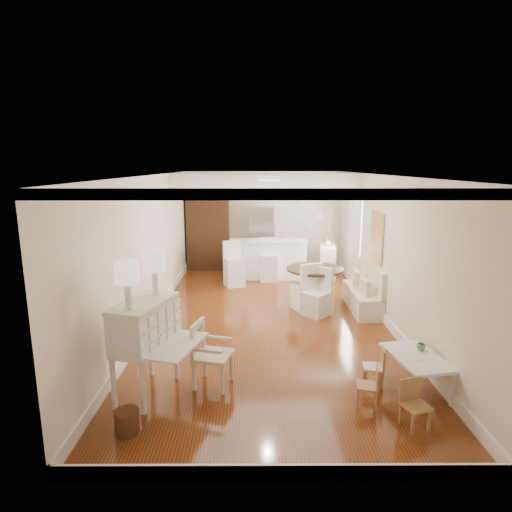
{
  "coord_description": "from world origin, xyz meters",
  "views": [
    {
      "loc": [
        -0.27,
        -8.07,
        2.99
      ],
      "look_at": [
        -0.23,
        0.3,
        1.2
      ],
      "focal_mm": 30.0,
      "sensor_mm": 36.0,
      "label": 1
    }
  ],
  "objects_px": {
    "bar_stool_left": "(234,264)",
    "bar_stool_right": "(269,260)",
    "sideboard": "(327,261)",
    "dining_table": "(314,287)",
    "wicker_basket": "(127,422)",
    "kids_chair_c": "(416,405)",
    "slip_chair_near": "(317,292)",
    "gustavian_armchair": "(213,354)",
    "slip_chair_far": "(306,285)",
    "secretary_bureau": "(146,348)",
    "breakfast_counter": "(268,259)",
    "kids_chair_a": "(368,385)",
    "fridge": "(274,238)",
    "pantry_cabinet": "(208,230)",
    "kids_table": "(415,373)",
    "kids_chair_b": "(374,366)"
  },
  "relations": [
    {
      "from": "bar_stool_left",
      "to": "bar_stool_right",
      "type": "bearing_deg",
      "value": 9.14
    },
    {
      "from": "sideboard",
      "to": "dining_table",
      "type": "bearing_deg",
      "value": -98.66
    },
    {
      "from": "wicker_basket",
      "to": "bar_stool_left",
      "type": "bearing_deg",
      "value": 81.13
    },
    {
      "from": "kids_chair_c",
      "to": "slip_chair_near",
      "type": "bearing_deg",
      "value": 81.78
    },
    {
      "from": "gustavian_armchair",
      "to": "dining_table",
      "type": "bearing_deg",
      "value": -14.08
    },
    {
      "from": "slip_chair_far",
      "to": "sideboard",
      "type": "relative_size",
      "value": 1.14
    },
    {
      "from": "wicker_basket",
      "to": "bar_stool_right",
      "type": "distance_m",
      "value": 6.79
    },
    {
      "from": "secretary_bureau",
      "to": "dining_table",
      "type": "bearing_deg",
      "value": 69.79
    },
    {
      "from": "breakfast_counter",
      "to": "gustavian_armchair",
      "type": "bearing_deg",
      "value": -99.28
    },
    {
      "from": "kids_chair_a",
      "to": "slip_chair_near",
      "type": "height_order",
      "value": "slip_chair_near"
    },
    {
      "from": "dining_table",
      "to": "breakfast_counter",
      "type": "height_order",
      "value": "breakfast_counter"
    },
    {
      "from": "slip_chair_far",
      "to": "breakfast_counter",
      "type": "height_order",
      "value": "slip_chair_far"
    },
    {
      "from": "kids_chair_a",
      "to": "slip_chair_far",
      "type": "bearing_deg",
      "value": -161.8
    },
    {
      "from": "kids_chair_a",
      "to": "bar_stool_left",
      "type": "relative_size",
      "value": 0.49
    },
    {
      "from": "kids_chair_c",
      "to": "fridge",
      "type": "distance_m",
      "value": 7.92
    },
    {
      "from": "kids_chair_a",
      "to": "fridge",
      "type": "xyz_separation_m",
      "value": [
        -0.86,
        7.31,
        0.63
      ]
    },
    {
      "from": "gustavian_armchair",
      "to": "breakfast_counter",
      "type": "relative_size",
      "value": 0.44
    },
    {
      "from": "slip_chair_near",
      "to": "bar_stool_left",
      "type": "xyz_separation_m",
      "value": [
        -1.76,
        2.16,
        0.08
      ]
    },
    {
      "from": "wicker_basket",
      "to": "slip_chair_far",
      "type": "distance_m",
      "value": 4.97
    },
    {
      "from": "pantry_cabinet",
      "to": "fridge",
      "type": "xyz_separation_m",
      "value": [
        1.9,
        -0.03,
        -0.25
      ]
    },
    {
      "from": "bar_stool_left",
      "to": "sideboard",
      "type": "bearing_deg",
      "value": 0.44
    },
    {
      "from": "wicker_basket",
      "to": "sideboard",
      "type": "distance_m",
      "value": 7.75
    },
    {
      "from": "breakfast_counter",
      "to": "pantry_cabinet",
      "type": "bearing_deg",
      "value": 147.57
    },
    {
      "from": "kids_chair_c",
      "to": "kids_table",
      "type": "bearing_deg",
      "value": 52.55
    },
    {
      "from": "fridge",
      "to": "secretary_bureau",
      "type": "bearing_deg",
      "value": -105.86
    },
    {
      "from": "wicker_basket",
      "to": "fridge",
      "type": "relative_size",
      "value": 0.15
    },
    {
      "from": "pantry_cabinet",
      "to": "bar_stool_right",
      "type": "bearing_deg",
      "value": -38.58
    },
    {
      "from": "kids_chair_a",
      "to": "bar_stool_left",
      "type": "height_order",
      "value": "bar_stool_left"
    },
    {
      "from": "pantry_cabinet",
      "to": "secretary_bureau",
      "type": "bearing_deg",
      "value": -90.72
    },
    {
      "from": "secretary_bureau",
      "to": "fridge",
      "type": "distance_m",
      "value": 7.28
    },
    {
      "from": "kids_chair_c",
      "to": "bar_stool_left",
      "type": "xyz_separation_m",
      "value": [
        -2.36,
        5.97,
        0.27
      ]
    },
    {
      "from": "secretary_bureau",
      "to": "bar_stool_right",
      "type": "bearing_deg",
      "value": 88.67
    },
    {
      "from": "kids_table",
      "to": "breakfast_counter",
      "type": "relative_size",
      "value": 0.49
    },
    {
      "from": "gustavian_armchair",
      "to": "kids_table",
      "type": "distance_m",
      "value": 2.75
    },
    {
      "from": "slip_chair_far",
      "to": "sideboard",
      "type": "xyz_separation_m",
      "value": [
        0.9,
        2.67,
        -0.08
      ]
    },
    {
      "from": "pantry_cabinet",
      "to": "sideboard",
      "type": "relative_size",
      "value": 2.54
    },
    {
      "from": "kids_table",
      "to": "slip_chair_far",
      "type": "distance_m",
      "value": 3.52
    },
    {
      "from": "slip_chair_far",
      "to": "breakfast_counter",
      "type": "xyz_separation_m",
      "value": [
        -0.72,
        2.55,
        -0.0
      ]
    },
    {
      "from": "breakfast_counter",
      "to": "secretary_bureau",
      "type": "bearing_deg",
      "value": -106.73
    },
    {
      "from": "kids_chair_c",
      "to": "slip_chair_far",
      "type": "height_order",
      "value": "slip_chair_far"
    },
    {
      "from": "bar_stool_right",
      "to": "sideboard",
      "type": "distance_m",
      "value": 1.65
    },
    {
      "from": "bar_stool_left",
      "to": "breakfast_counter",
      "type": "bearing_deg",
      "value": 22.23
    },
    {
      "from": "dining_table",
      "to": "kids_chair_a",
      "type": "bearing_deg",
      "value": -88.19
    },
    {
      "from": "breakfast_counter",
      "to": "sideboard",
      "type": "height_order",
      "value": "breakfast_counter"
    },
    {
      "from": "secretary_bureau",
      "to": "gustavian_armchair",
      "type": "bearing_deg",
      "value": 30.49
    },
    {
      "from": "secretary_bureau",
      "to": "kids_chair_b",
      "type": "xyz_separation_m",
      "value": [
        3.06,
        0.19,
        -0.37
      ]
    },
    {
      "from": "dining_table",
      "to": "breakfast_counter",
      "type": "xyz_separation_m",
      "value": [
        -0.93,
        2.28,
        0.1
      ]
    },
    {
      "from": "kids_chair_b",
      "to": "kids_chair_c",
      "type": "distance_m",
      "value": 1.01
    },
    {
      "from": "secretary_bureau",
      "to": "kids_chair_a",
      "type": "height_order",
      "value": "secretary_bureau"
    },
    {
      "from": "dining_table",
      "to": "slip_chair_far",
      "type": "relative_size",
      "value": 1.17
    }
  ]
}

